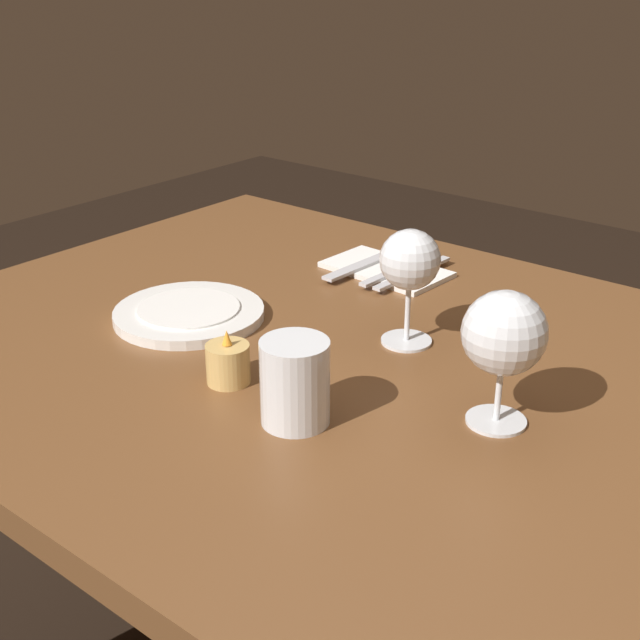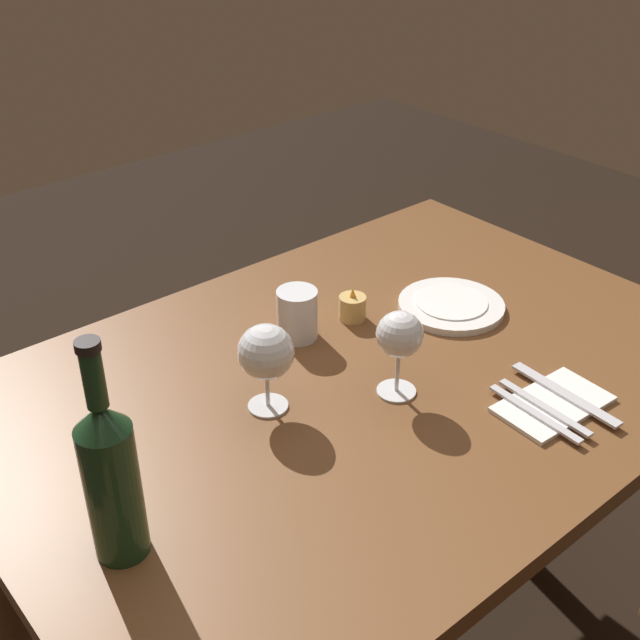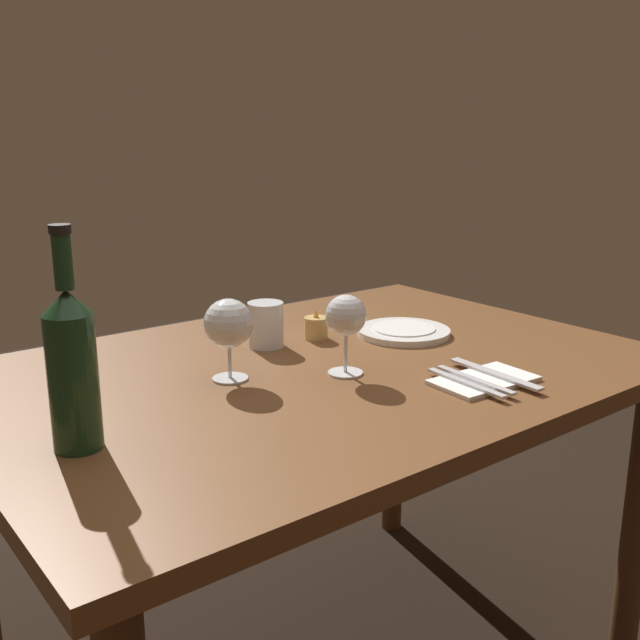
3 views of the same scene
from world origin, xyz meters
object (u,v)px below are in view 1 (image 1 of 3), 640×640
wine_glass_left (504,336)px  fork_outer (413,273)px  wine_glass_right (410,263)px  table_knife (371,261)px  votive_candle (228,365)px  dinner_plate (189,313)px  water_tumbler (295,386)px  folded_napkin (386,270)px  fork_inner (399,269)px

wine_glass_left → fork_outer: size_ratio=0.84×
wine_glass_right → table_knife: size_ratio=0.72×
fork_outer → votive_candle: bearing=92.2°
dinner_plate → fork_outer: size_ratio=1.14×
water_tumbler → votive_candle: water_tumbler is taller
table_knife → folded_napkin: bearing=180.0°
votive_candle → wine_glass_right: bearing=-114.6°
votive_candle → fork_inner: bearing=-84.4°
votive_candle → folded_napkin: bearing=-81.0°
wine_glass_left → water_tumbler: size_ratio=1.60×
water_tumbler → fork_inner: 0.46m
wine_glass_right → dinner_plate: bearing=24.6°
wine_glass_right → table_knife: wine_glass_right is taller
table_knife → fork_inner: bearing=180.0°
fork_outer → table_knife: (0.08, 0.00, 0.00)m
folded_napkin → table_knife: (0.03, 0.00, 0.01)m
fork_inner → fork_outer: (-0.03, 0.00, 0.00)m
wine_glass_left → dinner_plate: 0.47m
wine_glass_left → votive_candle: size_ratio=2.27×
wine_glass_left → dinner_plate: bearing=2.5°
wine_glass_right → water_tumbler: wine_glass_right is taller
wine_glass_right → folded_napkin: (0.17, -0.19, -0.11)m
wine_glass_left → fork_inner: 0.45m
fork_outer → table_knife: bearing=0.0°
wine_glass_right → votive_candle: wine_glass_right is taller
votive_candle → folded_napkin: 0.42m
votive_candle → dinner_plate: votive_candle is taller
water_tumbler → table_knife: (0.22, -0.43, -0.03)m
wine_glass_left → water_tumbler: wine_glass_left is taller
wine_glass_right → votive_candle: bearing=65.4°
fork_outer → table_knife: 0.08m
wine_glass_right → fork_inner: wine_glass_right is taller
water_tumbler → fork_outer: (0.14, -0.43, -0.03)m
dinner_plate → table_knife: 0.33m
water_tumbler → wine_glass_right: bearing=-85.8°
wine_glass_left → fork_inner: bearing=-42.0°
folded_napkin → table_knife: 0.03m
dinner_plate → fork_outer: bearing=-116.3°
wine_glass_right → dinner_plate: wine_glass_right is taller
wine_glass_left → fork_inner: size_ratio=0.84×
dinner_plate → table_knife: dinner_plate is taller
wine_glass_left → table_knife: size_ratio=0.72×
water_tumbler → folded_napkin: (0.19, -0.43, -0.04)m
water_tumbler → folded_napkin: bearing=-66.8°
water_tumbler → fork_outer: bearing=-72.7°
wine_glass_left → fork_outer: bearing=-44.3°
dinner_plate → table_knife: (-0.08, -0.32, 0.00)m
dinner_plate → folded_napkin: 0.34m
wine_glass_left → fork_outer: 0.44m
wine_glass_right → water_tumbler: (-0.02, 0.24, -0.07)m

